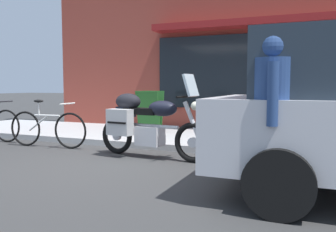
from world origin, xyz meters
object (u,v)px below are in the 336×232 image
object	(u,v)px
touring_motorcycle	(145,122)
sandwich_board_sign	(150,112)
parked_bicycle	(47,128)
pedestrian_walking	(273,100)

from	to	relation	value
touring_motorcycle	sandwich_board_sign	distance (m)	2.23
parked_bicycle	pedestrian_walking	distance (m)	4.97
parked_bicycle	sandwich_board_sign	xyz separation A→B (m)	(1.33, 1.90, 0.23)
pedestrian_walking	sandwich_board_sign	size ratio (longest dim) A/B	1.78
touring_motorcycle	parked_bicycle	size ratio (longest dim) A/B	1.23
parked_bicycle	pedestrian_walking	world-z (taller)	pedestrian_walking
touring_motorcycle	pedestrian_walking	xyz separation A→B (m)	(2.28, -1.85, 0.48)
touring_motorcycle	parked_bicycle	xyz separation A→B (m)	(-2.22, 0.15, -0.22)
parked_bicycle	pedestrian_walking	size ratio (longest dim) A/B	1.01
parked_bicycle	pedestrian_walking	bearing A→B (deg)	-23.89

